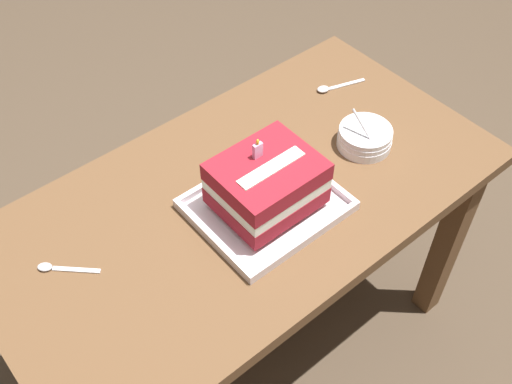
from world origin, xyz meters
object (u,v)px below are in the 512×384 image
at_px(birthday_cake, 267,183).
at_px(serving_spoon_by_bowls, 329,88).
at_px(bowl_stack, 365,137).
at_px(foil_tray, 266,206).
at_px(serving_spoon_near_tray, 54,268).

bearing_deg(birthday_cake, serving_spoon_by_bowls, 27.76).
xyz_separation_m(birthday_cake, serving_spoon_by_bowls, (0.39, 0.21, -0.07)).
height_order(bowl_stack, serving_spoon_by_bowls, bowl_stack).
distance_m(bowl_stack, serving_spoon_by_bowls, 0.22).
relative_size(foil_tray, serving_spoon_by_bowls, 2.24).
distance_m(birthday_cake, bowl_stack, 0.31).
bearing_deg(serving_spoon_by_bowls, foil_tray, -152.24).
relative_size(birthday_cake, serving_spoon_by_bowls, 1.53).
bearing_deg(birthday_cake, serving_spoon_near_tray, 160.82).
bearing_deg(serving_spoon_by_bowls, serving_spoon_near_tray, -176.10).
xyz_separation_m(foil_tray, serving_spoon_near_tray, (-0.43, 0.15, -0.00)).
height_order(serving_spoon_near_tray, serving_spoon_by_bowls, serving_spoon_by_bowls).
height_order(bowl_stack, serving_spoon_near_tray, bowl_stack).
bearing_deg(bowl_stack, serving_spoon_by_bowls, 67.89).
distance_m(foil_tray, serving_spoon_by_bowls, 0.44).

